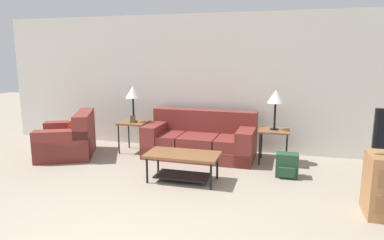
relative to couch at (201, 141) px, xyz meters
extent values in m
cube|color=silver|center=(0.02, 0.59, 1.01)|extent=(8.84, 0.06, 2.60)
cube|color=maroon|center=(0.00, -0.05, -0.18)|extent=(1.97, 0.94, 0.22)
cube|color=maroon|center=(-0.65, -0.06, 0.03)|extent=(0.65, 0.83, 0.20)
cube|color=maroon|center=(0.00, -0.07, 0.03)|extent=(0.65, 0.83, 0.20)
cube|color=maroon|center=(0.65, -0.08, 0.03)|extent=(0.65, 0.83, 0.20)
cube|color=maroon|center=(0.00, 0.28, 0.33)|extent=(1.96, 0.29, 0.40)
cube|color=maroon|center=(-0.84, -0.04, 0.00)|extent=(0.30, 0.92, 0.58)
cube|color=maroon|center=(0.84, -0.06, 0.00)|extent=(0.30, 0.92, 0.58)
cube|color=maroon|center=(-2.40, -0.60, -0.09)|extent=(1.30, 1.38, 0.40)
cube|color=maroon|center=(-2.10, -0.45, 0.31)|extent=(0.70, 1.10, 0.40)
cube|color=maroon|center=(-2.58, -0.22, -0.01)|extent=(0.95, 0.63, 0.56)
cube|color=maroon|center=(-2.22, -0.97, -0.01)|extent=(0.95, 0.63, 0.56)
cube|color=orange|center=(-2.29, -0.55, 0.21)|extent=(0.32, 0.39, 0.36)
cube|color=brown|center=(0.06, -1.29, 0.11)|extent=(1.06, 0.56, 0.04)
cylinder|color=black|center=(-0.42, -1.51, -0.10)|extent=(0.03, 0.03, 0.38)
cylinder|color=black|center=(0.53, -1.51, -0.10)|extent=(0.03, 0.03, 0.38)
cylinder|color=black|center=(-0.42, -1.07, -0.10)|extent=(0.03, 0.03, 0.38)
cylinder|color=black|center=(0.53, -1.07, -0.10)|extent=(0.03, 0.03, 0.38)
cube|color=black|center=(0.06, -1.29, -0.21)|extent=(0.80, 0.39, 0.02)
cube|color=brown|center=(-1.30, -0.03, 0.27)|extent=(0.52, 0.50, 0.03)
cylinder|color=black|center=(-1.52, -0.25, -0.02)|extent=(0.03, 0.03, 0.55)
cylinder|color=black|center=(-1.08, -0.25, -0.02)|extent=(0.03, 0.03, 0.55)
cylinder|color=black|center=(-1.52, 0.18, -0.02)|extent=(0.03, 0.03, 0.55)
cylinder|color=black|center=(-1.08, 0.18, -0.02)|extent=(0.03, 0.03, 0.55)
cube|color=brown|center=(1.30, -0.03, 0.27)|extent=(0.52, 0.50, 0.03)
cylinder|color=black|center=(1.08, -0.25, -0.02)|extent=(0.03, 0.03, 0.55)
cylinder|color=black|center=(1.51, -0.25, -0.02)|extent=(0.03, 0.03, 0.55)
cylinder|color=black|center=(1.08, 0.18, -0.02)|extent=(0.03, 0.03, 0.55)
cylinder|color=black|center=(1.51, 0.18, -0.02)|extent=(0.03, 0.03, 0.55)
cylinder|color=black|center=(-1.30, -0.03, 0.30)|extent=(0.14, 0.14, 0.02)
cylinder|color=black|center=(-1.30, -0.03, 0.52)|extent=(0.04, 0.04, 0.44)
cone|color=white|center=(-1.30, -0.03, 0.85)|extent=(0.28, 0.28, 0.22)
cylinder|color=black|center=(1.30, -0.03, 0.30)|extent=(0.14, 0.14, 0.02)
cylinder|color=black|center=(1.30, -0.03, 0.52)|extent=(0.04, 0.04, 0.44)
cone|color=white|center=(1.30, -0.03, 0.85)|extent=(0.28, 0.28, 0.22)
cube|color=#23472D|center=(1.53, -0.69, -0.11)|extent=(0.33, 0.22, 0.37)
cube|color=#23472D|center=(1.53, -0.82, -0.19)|extent=(0.25, 0.05, 0.15)
cylinder|color=#23472D|center=(1.44, -0.56, -0.09)|extent=(0.02, 0.02, 0.27)
cylinder|color=#23472D|center=(1.62, -0.56, -0.09)|extent=(0.02, 0.02, 0.27)
cube|color=#4C3828|center=(-1.28, -0.11, 0.35)|extent=(0.10, 0.04, 0.13)
camera|label=1|loc=(1.47, -5.86, 1.52)|focal=32.00mm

